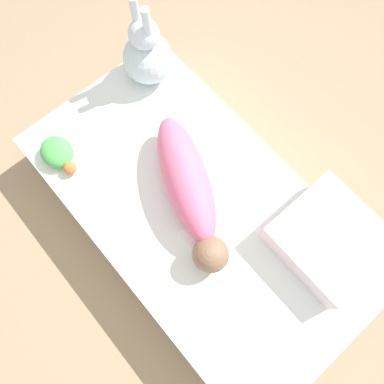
{
  "coord_description": "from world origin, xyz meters",
  "views": [
    {
      "loc": [
        0.29,
        -0.28,
        1.63
      ],
      "look_at": [
        -0.05,
        0.01,
        0.29
      ],
      "focal_mm": 35.0,
      "sensor_mm": 36.0,
      "label": 1
    }
  ],
  "objects": [
    {
      "name": "turtle_plush",
      "position": [
        -0.52,
        -0.28,
        0.28
      ],
      "size": [
        0.18,
        0.12,
        0.08
      ],
      "color": "#51B756",
      "rests_on": "bed_mattress"
    },
    {
      "name": "bed_mattress",
      "position": [
        0.0,
        0.0,
        0.12
      ],
      "size": [
        1.44,
        0.78,
        0.24
      ],
      "color": "white",
      "rests_on": "ground_plane"
    },
    {
      "name": "bunny_plush",
      "position": [
        -0.59,
        0.24,
        0.37
      ],
      "size": [
        0.21,
        0.21,
        0.39
      ],
      "color": "silver",
      "rests_on": "bed_mattress"
    },
    {
      "name": "burp_cloth",
      "position": [
        0.12,
        -0.05,
        0.25
      ],
      "size": [
        0.17,
        0.17,
        0.02
      ],
      "color": "white",
      "rests_on": "bed_mattress"
    },
    {
      "name": "ground_plane",
      "position": [
        0.0,
        0.0,
        0.0
      ],
      "size": [
        12.0,
        12.0,
        0.0
      ],
      "primitive_type": "plane",
      "color": "#9E8466"
    },
    {
      "name": "pillow",
      "position": [
        0.41,
        0.26,
        0.3
      ],
      "size": [
        0.35,
        0.34,
        0.12
      ],
      "color": "white",
      "rests_on": "bed_mattress"
    },
    {
      "name": "swaddled_baby",
      "position": [
        -0.06,
        0.01,
        0.32
      ],
      "size": [
        0.61,
        0.36,
        0.18
      ],
      "rotation": [
        0.0,
        0.0,
        5.87
      ],
      "color": "pink",
      "rests_on": "bed_mattress"
    }
  ]
}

